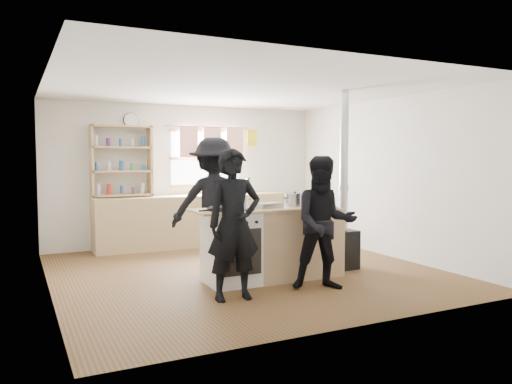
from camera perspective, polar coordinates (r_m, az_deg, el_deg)
The scene contains 14 objects.
ground at distance 6.97m, azimuth -1.23°, elevation -9.08°, with size 5.00×5.00×0.01m, color brown.
back_counter at distance 8.92m, azimuth -7.25°, elevation -3.25°, with size 3.40×0.55×0.90m, color tan.
shelving_unit at distance 8.66m, azimuth -15.12°, elevation 3.47°, with size 1.00×0.28×1.20m.
thermos at distance 9.28m, azimuth -0.86°, elevation 0.70°, with size 0.10×0.10×0.27m, color silver.
cooking_island at distance 6.46m, azimuth 2.00°, elevation -5.86°, with size 1.97×0.64×0.93m.
skillet_greens at distance 5.99m, azimuth -3.91°, elevation -1.90°, with size 0.41×0.41×0.05m.
roast_tray at distance 6.30m, azimuth 1.35°, elevation -1.51°, with size 0.39×0.31×0.07m.
stockpot_stove at distance 6.37m, azimuth -1.82°, elevation -1.07°, with size 0.22×0.22×0.18m.
stockpot_counter at distance 6.52m, azimuth 4.47°, elevation -0.88°, with size 0.26×0.26×0.20m.
bread_board at distance 6.75m, azimuth 7.22°, elevation -1.06°, with size 0.32×0.27×0.12m.
flue_heater at distance 7.15m, azimuth 9.93°, elevation -3.52°, with size 0.35×0.35×2.50m.
person_near_left at distance 5.49m, azimuth -2.52°, elevation -3.73°, with size 0.61×0.40×1.67m, color black.
person_near_right at distance 5.97m, azimuth 7.82°, elevation -3.54°, with size 0.77×0.60×1.59m, color black.
person_far at distance 7.03m, azimuth -4.79°, elevation -1.31°, with size 1.19×0.69×1.85m, color black.
Camera 1 is at (-2.85, -6.16, 1.58)m, focal length 35.00 mm.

